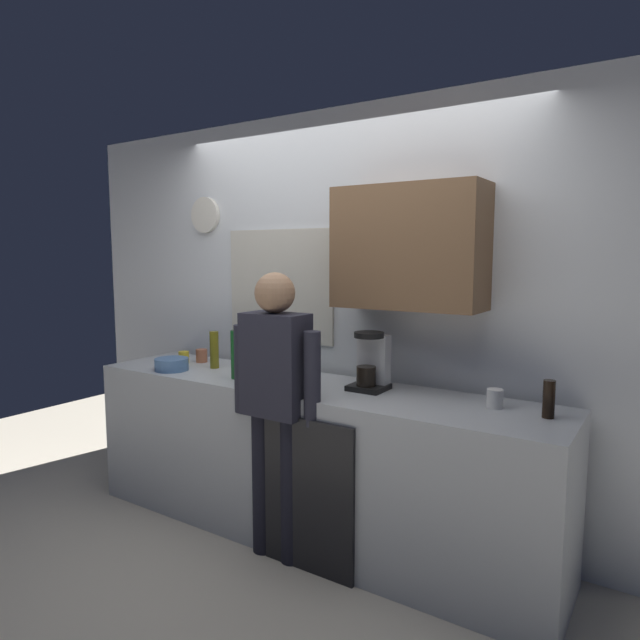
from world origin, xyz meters
TOP-DOWN VIEW (x-y plane):
  - ground_plane at (0.00, 0.00)m, footprint 8.00×8.00m
  - kitchen_counter at (0.00, 0.30)m, footprint 2.97×0.64m
  - dishwasher_panel at (0.23, -0.03)m, footprint 0.56×0.02m
  - back_wall_assembly at (0.06, 0.70)m, footprint 4.57×0.42m
  - coffee_maker at (0.37, 0.40)m, footprint 0.20×0.20m
  - bottle_olive_oil at (-0.79, 0.34)m, footprint 0.06×0.06m
  - bottle_green_wine at (-0.45, 0.19)m, footprint 0.07×0.07m
  - bottle_dark_sauce at (1.33, 0.36)m, footprint 0.06×0.06m
  - cup_white_mug at (1.07, 0.39)m, footprint 0.08×0.08m
  - cup_terracotta_mug at (-1.01, 0.44)m, footprint 0.08×0.08m
  - cup_yellow_cup at (-1.08, 0.34)m, footprint 0.07×0.07m
  - mixing_bowl at (-0.97, 0.13)m, footprint 0.22×0.22m
  - potted_plant at (-0.22, 0.27)m, footprint 0.15×0.15m
  - person_at_sink at (0.00, 0.00)m, footprint 0.57×0.22m

SIDE VIEW (x-z plane):
  - ground_plane at x=0.00m, z-range 0.00..0.00m
  - dishwasher_panel at x=0.23m, z-range 0.00..0.84m
  - kitchen_counter at x=0.00m, z-range 0.00..0.93m
  - person_at_sink at x=0.00m, z-range 0.15..1.75m
  - mixing_bowl at x=-0.97m, z-range 0.93..1.01m
  - cup_yellow_cup at x=-1.08m, z-range 0.93..1.02m
  - cup_terracotta_mug at x=-1.01m, z-range 0.93..1.02m
  - cup_white_mug at x=1.07m, z-range 0.93..1.03m
  - bottle_dark_sauce at x=1.33m, z-range 0.93..1.11m
  - bottle_olive_oil at x=-0.79m, z-range 0.93..1.18m
  - potted_plant at x=-0.22m, z-range 0.95..1.18m
  - coffee_maker at x=0.37m, z-range 0.91..1.24m
  - bottle_green_wine at x=-0.45m, z-range 0.93..1.23m
  - back_wall_assembly at x=0.06m, z-range 0.06..2.66m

